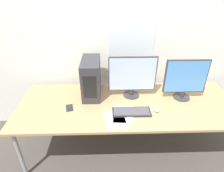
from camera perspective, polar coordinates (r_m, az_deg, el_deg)
The scene contains 10 objects.
wall_back at distance 2.47m, azimuth 4.17°, elevation 15.54°, with size 8.00×0.07×2.70m.
desk at distance 2.22m, azimuth 4.95°, elevation -5.99°, with size 2.54×0.94×0.70m.
pc_tower at distance 2.26m, azimuth -6.34°, elevation 2.47°, with size 0.21×0.46×0.45m.
monitor_main at distance 2.20m, azimuth 6.20°, elevation 3.04°, with size 0.56×0.19×0.51m.
monitor_right_near at distance 2.31m, azimuth 21.45°, elevation 2.05°, with size 0.49×0.19×0.49m.
keyboard at distance 2.05m, azimuth 5.94°, elevation -7.85°, with size 0.41×0.16×0.02m.
mouse at distance 2.12m, azimuth 13.35°, elevation -7.07°, with size 0.06×0.08×0.03m.
cell_phone at distance 2.16m, azimuth -12.84°, elevation -6.51°, with size 0.10×0.14×0.01m.
paper_sheet_left at distance 2.03m, azimuth 3.42°, elevation -8.46°, with size 0.23×0.31×0.00m.
paper_sheet_front at distance 1.96m, azimuth 0.90°, elevation -10.11°, with size 0.25×0.33×0.00m.
Camera 1 is at (-0.24, -1.31, 1.97)m, focal length 30.00 mm.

